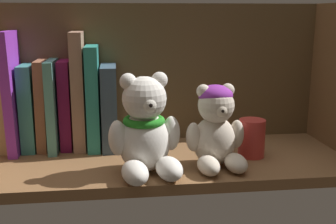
% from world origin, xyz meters
% --- Properties ---
extents(shelf_board, '(0.75, 0.27, 0.02)m').
position_xyz_m(shelf_board, '(0.00, 0.00, 0.01)').
color(shelf_board, brown).
rests_on(shelf_board, ground).
extents(shelf_back_panel, '(0.77, 0.01, 0.32)m').
position_xyz_m(shelf_back_panel, '(0.00, 0.14, 0.16)').
color(shelf_back_panel, brown).
rests_on(shelf_back_panel, ground).
extents(book_1, '(0.04, 0.10, 0.20)m').
position_xyz_m(book_1, '(-0.31, 0.10, 0.12)').
color(book_1, tan).
rests_on(book_1, shelf_board).
extents(book_2, '(0.02, 0.15, 0.25)m').
position_xyz_m(book_2, '(-0.28, 0.10, 0.14)').
color(book_2, purple).
rests_on(book_2, shelf_board).
extents(book_3, '(0.03, 0.10, 0.18)m').
position_xyz_m(book_3, '(-0.25, 0.10, 0.11)').
color(book_3, teal).
rests_on(book_3, shelf_board).
extents(book_4, '(0.02, 0.10, 0.19)m').
position_xyz_m(book_4, '(-0.23, 0.10, 0.11)').
color(book_4, brown).
rests_on(book_4, shelf_board).
extents(book_5, '(0.02, 0.14, 0.19)m').
position_xyz_m(book_5, '(-0.20, 0.10, 0.11)').
color(book_5, teal).
rests_on(book_5, shelf_board).
extents(book_6, '(0.02, 0.09, 0.18)m').
position_xyz_m(book_6, '(-0.18, 0.10, 0.11)').
color(book_6, maroon).
rests_on(book_6, shelf_board).
extents(book_7, '(0.02, 0.11, 0.24)m').
position_xyz_m(book_7, '(-0.15, 0.10, 0.14)').
color(book_7, '#A0765F').
rests_on(book_7, shelf_board).
extents(book_8, '(0.03, 0.13, 0.22)m').
position_xyz_m(book_8, '(-0.12, 0.10, 0.13)').
color(book_8, teal).
rests_on(book_8, shelf_board).
extents(book_9, '(0.03, 0.14, 0.17)m').
position_xyz_m(book_9, '(-0.09, 0.10, 0.11)').
color(book_9, '#374B5E').
rests_on(book_9, shelf_board).
extents(teddy_bear_larger, '(0.13, 0.14, 0.18)m').
position_xyz_m(teddy_bear_larger, '(-0.03, -0.07, 0.10)').
color(teddy_bear_larger, white).
rests_on(teddy_bear_larger, shelf_board).
extents(teddy_bear_smaller, '(0.11, 0.12, 0.15)m').
position_xyz_m(teddy_bear_smaller, '(0.10, -0.06, 0.09)').
color(teddy_bear_smaller, beige).
rests_on(teddy_bear_smaller, shelf_board).
extents(pillar_candle, '(0.05, 0.05, 0.08)m').
position_xyz_m(pillar_candle, '(0.19, -0.01, 0.06)').
color(pillar_candle, '#C63833').
rests_on(pillar_candle, shelf_board).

